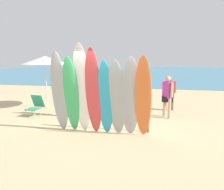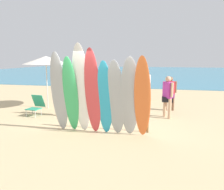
{
  "view_description": "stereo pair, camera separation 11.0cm",
  "coord_description": "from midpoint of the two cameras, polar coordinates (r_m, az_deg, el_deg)",
  "views": [
    {
      "loc": [
        1.78,
        -7.01,
        2.31
      ],
      "look_at": [
        0.0,
        1.26,
        0.93
      ],
      "focal_mm": 37.02,
      "sensor_mm": 36.0,
      "label": 1
    },
    {
      "loc": [
        1.88,
        -6.99,
        2.31
      ],
      "look_at": [
        0.0,
        1.26,
        0.93
      ],
      "focal_mm": 37.02,
      "sensor_mm": 36.0,
      "label": 2
    }
  ],
  "objects": [
    {
      "name": "surfboard_teal_4",
      "position": [
        6.84,
        -2.05,
        -0.78
      ],
      "size": [
        0.47,
        0.47,
        2.24
      ],
      "primitive_type": "ellipsoid",
      "rotation": [
        0.18,
        0.0,
        0.02
      ],
      "color": "#289EC6",
      "rests_on": "ground"
    },
    {
      "name": "beachgoer_strolling",
      "position": [
        10.39,
        13.71,
        0.96
      ],
      "size": [
        0.55,
        0.28,
        1.5
      ],
      "rotation": [
        0.0,
        0.0,
        0.25
      ],
      "color": "brown",
      "rests_on": "ground"
    },
    {
      "name": "distant_boat",
      "position": [
        28.26,
        1.6,
        4.77
      ],
      "size": [
        3.08,
        1.17,
        0.24
      ],
      "color": "silver",
      "rests_on": "ground"
    },
    {
      "name": "surfboard_green_1",
      "position": [
        7.17,
        -10.47,
        0.01
      ],
      "size": [
        0.48,
        0.58,
        2.36
      ],
      "primitive_type": "ellipsoid",
      "rotation": [
        0.2,
        0.0,
        0.02
      ],
      "color": "#38B266",
      "rests_on": "ground"
    },
    {
      "name": "beach_umbrella",
      "position": [
        10.84,
        -16.47,
        8.25
      ],
      "size": [
        2.05,
        2.05,
        2.38
      ],
      "color": "silver",
      "rests_on": "ground"
    },
    {
      "name": "beachgoer_photographing",
      "position": [
        9.24,
        -12.27,
        0.22
      ],
      "size": [
        0.58,
        0.29,
        1.56
      ],
      "rotation": [
        0.0,
        0.0,
        6.05
      ],
      "color": "brown",
      "rests_on": "ground"
    },
    {
      "name": "surfboard_grey_6",
      "position": [
        6.66,
        4.14,
        -0.56
      ],
      "size": [
        0.6,
        0.64,
        2.36
      ],
      "primitive_type": "ellipsoid",
      "rotation": [
        0.22,
        0.0,
        0.09
      ],
      "color": "#999EA3",
      "rests_on": "ground"
    },
    {
      "name": "beachgoer_midbeach",
      "position": [
        9.1,
        13.2,
        0.27
      ],
      "size": [
        0.42,
        0.52,
        1.62
      ],
      "rotation": [
        0.0,
        0.0,
        5.32
      ],
      "color": "tan",
      "rests_on": "ground"
    },
    {
      "name": "surfboard_rack",
      "position": [
        7.47,
        -2.47,
        -5.03
      ],
      "size": [
        2.97,
        0.07,
        0.59
      ],
      "color": "brown",
      "rests_on": "ground"
    },
    {
      "name": "surfboard_white_2",
      "position": [
        7.04,
        -7.89,
        1.48
      ],
      "size": [
        0.55,
        0.51,
        2.74
      ],
      "primitive_type": "ellipsoid",
      "rotation": [
        0.16,
        0.0,
        0.0
      ],
      "color": "white",
      "rests_on": "ground"
    },
    {
      "name": "ocean_water",
      "position": [
        37.4,
        9.33,
        5.6
      ],
      "size": [
        60.0,
        40.0,
        0.02
      ],
      "primitive_type": "cube",
      "color": "teal",
      "rests_on": "ground"
    },
    {
      "name": "beachgoer_near_rack",
      "position": [
        13.2,
        0.77,
        2.89
      ],
      "size": [
        0.55,
        0.25,
        1.48
      ],
      "rotation": [
        0.0,
        0.0,
        6.12
      ],
      "color": "#9E704C",
      "rests_on": "ground"
    },
    {
      "name": "surfboard_red_3",
      "position": [
        6.9,
        -5.07,
        0.78
      ],
      "size": [
        0.53,
        0.53,
        2.6
      ],
      "primitive_type": "ellipsoid",
      "rotation": [
        0.16,
        0.0,
        -0.06
      ],
      "color": "#D13D42",
      "rests_on": "ground"
    },
    {
      "name": "surfboard_orange_7",
      "position": [
        6.54,
        7.26,
        -0.72
      ],
      "size": [
        0.48,
        0.68,
        2.38
      ],
      "primitive_type": "ellipsoid",
      "rotation": [
        0.26,
        0.0,
        -0.01
      ],
      "color": "orange",
      "rests_on": "ground"
    },
    {
      "name": "beach_chair_red",
      "position": [
        9.78,
        -18.65,
        -2.34
      ],
      "size": [
        0.57,
        0.73,
        0.82
      ],
      "rotation": [
        0.0,
        0.0,
        -0.11
      ],
      "color": "#B7B7BC",
      "rests_on": "ground"
    },
    {
      "name": "ground",
      "position": [
        21.21,
        7.1,
        2.92
      ],
      "size": [
        60.0,
        60.0,
        0.0
      ],
      "primitive_type": "plane",
      "color": "tan"
    },
    {
      "name": "surfboard_grey_0",
      "position": [
        7.31,
        -13.25,
        0.63
      ],
      "size": [
        0.52,
        0.57,
        2.5
      ],
      "primitive_type": "ellipsoid",
      "rotation": [
        0.19,
        0.0,
        0.05
      ],
      "color": "#999EA3",
      "rests_on": "ground"
    },
    {
      "name": "beachgoer_by_water",
      "position": [
        12.65,
        8.03,
        2.88
      ],
      "size": [
        0.42,
        0.5,
        1.61
      ],
      "rotation": [
        0.0,
        0.0,
        4.04
      ],
      "color": "brown",
      "rests_on": "ground"
    },
    {
      "name": "surfboard_grey_5",
      "position": [
        6.75,
        0.68,
        -0.81
      ],
      "size": [
        0.59,
        0.57,
        2.27
      ],
      "primitive_type": "ellipsoid",
      "rotation": [
        0.2,
        0.0,
        -0.1
      ],
      "color": "#999EA3",
      "rests_on": "ground"
    }
  ]
}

